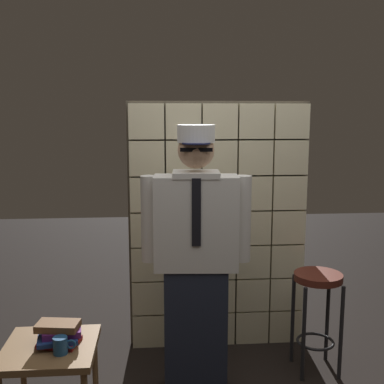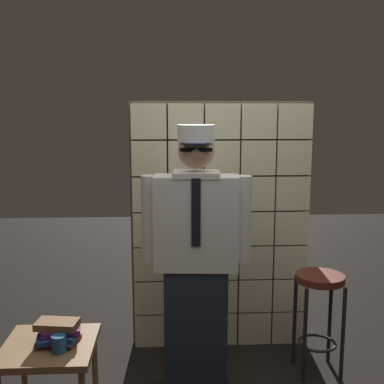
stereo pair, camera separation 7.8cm
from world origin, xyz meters
name	(u,v)px [view 1 (the left image)]	position (x,y,z in m)	size (l,w,h in m)	color
glass_block_wall	(218,228)	(0.00, 1.15, 0.96)	(1.41, 0.10, 1.96)	beige
standing_person	(196,257)	(-0.24, 0.50, 0.93)	(0.71, 0.31, 1.78)	#1E2333
bar_stool	(317,298)	(0.65, 0.67, 0.55)	(0.34, 0.34, 0.73)	#592319
side_table	(50,358)	(-1.10, 0.11, 0.47)	(0.52, 0.52, 0.54)	brown
book_stack	(59,334)	(-1.05, 0.13, 0.61)	(0.26, 0.21, 0.13)	maroon
coffee_mug	(61,345)	(-1.02, 0.02, 0.59)	(0.13, 0.08, 0.09)	navy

